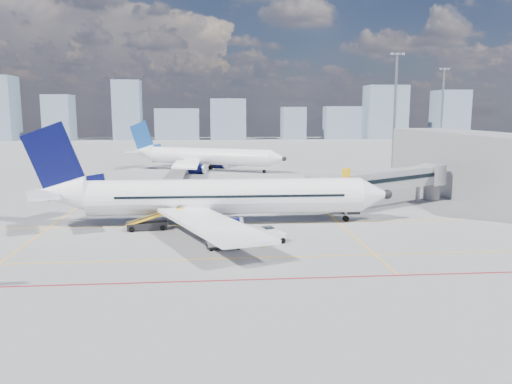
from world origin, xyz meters
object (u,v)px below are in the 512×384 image
main_aircraft (210,197)px  ramp_worker (264,240)px  baggage_tug (271,235)px  cargo_dolly (224,238)px  second_aircraft (203,156)px  belt_loader (148,224)px

main_aircraft → ramp_worker: main_aircraft is taller
main_aircraft → baggage_tug: size_ratio=15.90×
baggage_tug → ramp_worker: baggage_tug is taller
cargo_dolly → second_aircraft: bearing=85.5°
baggage_tug → main_aircraft: bearing=105.8°
main_aircraft → belt_loader: main_aircraft is taller
main_aircraft → belt_loader: bearing=-159.8°
baggage_tug → second_aircraft: bearing=79.9°
main_aircraft → cargo_dolly: (1.29, -11.10, -2.19)m
baggage_tug → ramp_worker: 1.90m
baggage_tug → belt_loader: bearing=134.9°
belt_loader → baggage_tug: bearing=-35.9°
cargo_dolly → ramp_worker: cargo_dolly is taller
main_aircraft → cargo_dolly: bearing=-82.5°
second_aircraft → baggage_tug: bearing=-58.2°
baggage_tug → cargo_dolly: bearing=-178.3°
cargo_dolly → ramp_worker: bearing=-7.6°
second_aircraft → ramp_worker: bearing=-59.2°
second_aircraft → baggage_tug: second_aircraft is taller
belt_loader → ramp_worker: 15.00m
main_aircraft → baggage_tug: 11.52m
main_aircraft → second_aircraft: size_ratio=1.20×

